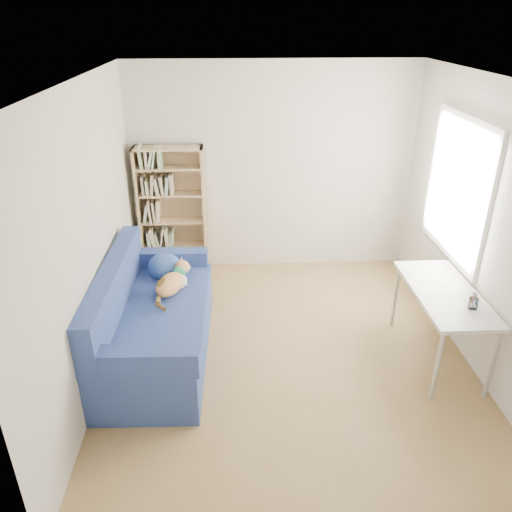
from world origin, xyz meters
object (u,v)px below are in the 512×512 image
at_px(sofa, 153,321).
at_px(bookshelf, 173,217).
at_px(desk, 444,298).
at_px(pen_cup, 474,302).

height_order(sofa, bookshelf, bookshelf).
relative_size(bookshelf, desk, 1.30).
height_order(bookshelf, pen_cup, bookshelf).
relative_size(desk, pen_cup, 8.06).
distance_m(sofa, bookshelf, 1.80).
relative_size(sofa, desk, 1.58).
xyz_separation_m(bookshelf, pen_cup, (2.82, -2.27, 0.05)).
bearing_deg(desk, pen_cup, -67.63).
height_order(sofa, pen_cup, sofa).
bearing_deg(pen_cup, bookshelf, 141.14).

